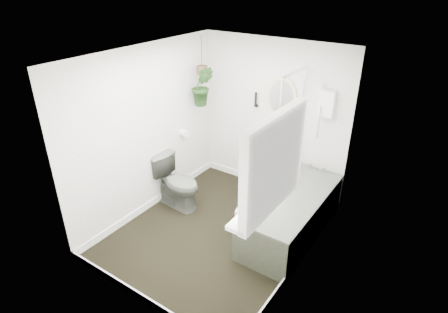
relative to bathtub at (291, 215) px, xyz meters
The scene contains 22 objects.
floor 0.99m from the bathtub, 147.99° to the right, with size 2.30×2.80×0.02m, color black.
ceiling 2.23m from the bathtub, 147.99° to the right, with size 2.30×2.80×0.02m, color white.
wall_back 1.49m from the bathtub, 131.32° to the left, with size 2.30×0.02×2.30m, color white.
wall_front 2.24m from the bathtub, 112.73° to the right, with size 2.30×0.02×2.30m, color white.
wall_left 2.20m from the bathtub, 165.69° to the right, with size 0.02×2.80×2.30m, color white.
wall_right 1.06m from the bathtub, 54.25° to the right, with size 0.02×2.80×2.30m, color white.
skirting 0.97m from the bathtub, 147.99° to the right, with size 2.30×2.80×0.10m, color white.
bathtub is the anchor object (origin of this frame).
bath_screen 1.15m from the bathtub, 123.96° to the left, with size 0.04×0.72×1.40m, color silver, non-canonical shape.
shower_box 1.51m from the bathtub, 90.00° to the left, with size 0.20×0.10×0.35m, color white.
oval_mirror 1.63m from the bathtub, 127.40° to the left, with size 0.46×0.03×0.62m, color beige.
wall_sconce 1.76m from the bathtub, 141.08° to the left, with size 0.04×0.04×0.22m, color black.
toilet_roll_holder 2.01m from the bathtub, behind, with size 0.11×0.11×0.11m, color white.
window_recess 1.84m from the bathtub, 76.41° to the right, with size 0.08×1.00×0.90m, color white.
window_sill 1.54m from the bathtub, 79.61° to the right, with size 0.18×1.00×0.04m, color white.
window_blinds 1.83m from the bathtub, 78.46° to the right, with size 0.01×0.86×0.76m, color white.
toilet 1.68m from the bathtub, 169.55° to the right, with size 0.42×0.74×0.76m, color #50534B.
pedestal_sink 0.94m from the bathtub, 135.58° to the left, with size 0.49×0.41×0.83m, color #50534B, non-canonical shape.
sill_plant 1.42m from the bathtub, 77.31° to the right, with size 0.21×0.18×0.23m, color black.
hanging_plant 2.21m from the bathtub, 165.27° to the left, with size 0.32×0.26×0.58m, color black.
soap_bottle 0.93m from the bathtub, 110.16° to the right, with size 0.09×0.09×0.20m, color black.
hanging_pot 2.35m from the bathtub, 165.27° to the left, with size 0.16×0.16×0.12m, color #4D3A26.
Camera 1 is at (2.30, -3.23, 3.13)m, focal length 30.00 mm.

